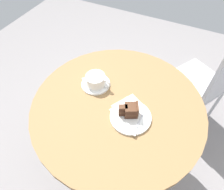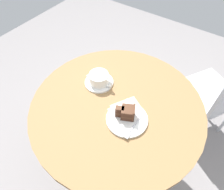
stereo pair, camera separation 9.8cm
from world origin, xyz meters
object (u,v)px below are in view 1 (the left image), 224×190
cake_plate (131,117)px  cafe_chair (210,81)px  coffee_cup (96,80)px  napkin (129,110)px  fork (137,126)px  saucer (96,84)px  teaspoon (86,83)px  cake_slice (130,110)px

cake_plate → cafe_chair: size_ratio=0.22×
coffee_cup → cafe_chair: cafe_chair is taller
cake_plate → napkin: size_ratio=1.03×
coffee_cup → napkin: (0.22, -0.07, -0.04)m
coffee_cup → fork: 0.33m
cafe_chair → saucer: bearing=-15.0°
teaspoon → coffee_cup: bearing=-122.4°
fork → cafe_chair: 0.83m
cake_plate → napkin: cake_plate is taller
napkin → cafe_chair: 0.79m
saucer → cake_slice: bearing=-23.7°
saucer → teaspoon: 0.06m
fork → napkin: fork is taller
fork → cafe_chair: cafe_chair is taller
teaspoon → cake_plate: teaspoon is taller
coffee_cup → teaspoon: bearing=-163.9°
cake_plate → cafe_chair: cafe_chair is taller
cake_plate → cafe_chair: 0.81m
coffee_cup → napkin: coffee_cup is taller
cake_plate → cake_slice: size_ratio=2.02×
cake_plate → napkin: 0.04m
saucer → fork: (0.30, -0.15, 0.01)m
cake_slice → teaspoon: bearing=163.8°
coffee_cup → cafe_chair: size_ratio=0.16×
coffee_cup → cafe_chair: (0.59, 0.58, -0.29)m
cake_plate → saucer: bearing=155.3°
fork → cafe_chair: bearing=157.3°
cafe_chair → teaspoon: bearing=-16.3°
saucer → cafe_chair: size_ratio=0.18×
napkin → teaspoon: bearing=168.4°
napkin → cake_plate: bearing=-56.5°
cake_slice → napkin: (-0.02, 0.03, -0.04)m
teaspoon → cake_slice: 0.30m
teaspoon → cake_slice: cake_slice is taller
cake_slice → cafe_chair: cafe_chair is taller
cake_slice → saucer: bearing=156.3°
napkin → saucer: bearing=161.0°
saucer → fork: fork is taller
teaspoon → cake_slice: bearing=-154.8°
fork → cake_plate: bearing=-127.1°
fork → coffee_cup: bearing=-116.8°
teaspoon → napkin: bearing=-150.2°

